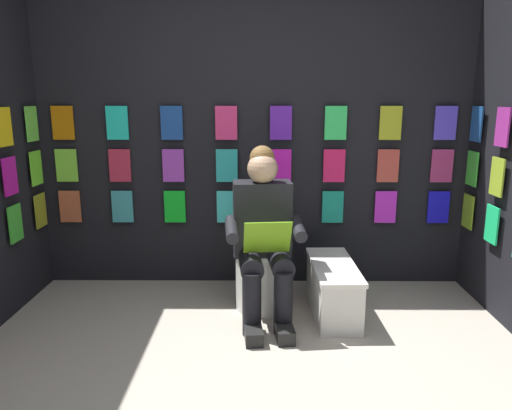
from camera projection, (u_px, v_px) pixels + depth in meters
The scene contains 4 objects.
display_wall_back at pixel (254, 144), 3.84m from camera, with size 3.50×0.14×2.30m.
toilet at pixel (261, 261), 3.54m from camera, with size 0.43×0.57×0.77m.
person_reading at pixel (264, 234), 3.26m from camera, with size 0.55×0.71×1.19m.
comic_longbox_near at pixel (333, 288), 3.40m from camera, with size 0.32×0.78×0.37m.
Camera 1 is at (-0.05, 1.87, 1.50)m, focal length 33.57 mm.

